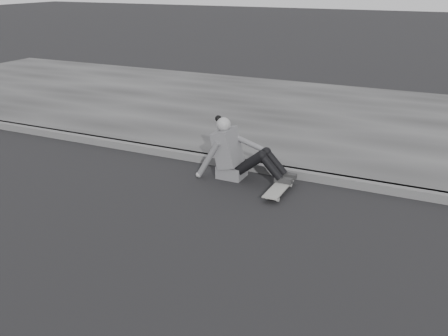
% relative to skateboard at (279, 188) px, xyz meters
% --- Properties ---
extents(ground, '(80.00, 80.00, 0.00)m').
position_rel_skateboard_xyz_m(ground, '(0.93, -1.96, -0.07)').
color(ground, black).
rests_on(ground, ground).
extents(curb, '(24.00, 0.16, 0.12)m').
position_rel_skateboard_xyz_m(curb, '(0.93, 0.62, -0.01)').
color(curb, '#525252').
rests_on(curb, ground).
extents(sidewalk, '(24.00, 6.00, 0.12)m').
position_rel_skateboard_xyz_m(sidewalk, '(0.93, 3.64, -0.01)').
color(sidewalk, '#393939').
rests_on(sidewalk, ground).
extents(skateboard, '(0.20, 0.78, 0.09)m').
position_rel_skateboard_xyz_m(skateboard, '(0.00, 0.00, 0.00)').
color(skateboard, gray).
rests_on(skateboard, ground).
extents(seated_woman, '(1.38, 0.46, 0.88)m').
position_rel_skateboard_xyz_m(seated_woman, '(-0.73, 0.25, 0.29)').
color(seated_woman, '#565658').
rests_on(seated_woman, ground).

